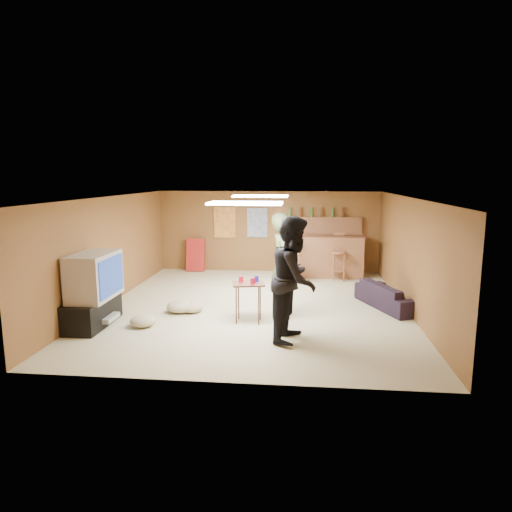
# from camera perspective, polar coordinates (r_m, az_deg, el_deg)

# --- Properties ---
(ground) EXTENTS (7.00, 7.00, 0.00)m
(ground) POSITION_cam_1_polar(r_m,az_deg,el_deg) (9.32, -0.13, -6.28)
(ground) COLOR #BFB692
(ground) RESTS_ON ground
(ceiling) EXTENTS (6.00, 7.00, 0.02)m
(ceiling) POSITION_cam_1_polar(r_m,az_deg,el_deg) (8.95, -0.13, 7.36)
(ceiling) COLOR silver
(ceiling) RESTS_ON ground
(wall_back) EXTENTS (6.00, 0.02, 2.20)m
(wall_back) POSITION_cam_1_polar(r_m,az_deg,el_deg) (12.52, 1.54, 3.05)
(wall_back) COLOR brown
(wall_back) RESTS_ON ground
(wall_front) EXTENTS (6.00, 0.02, 2.20)m
(wall_front) POSITION_cam_1_polar(r_m,az_deg,el_deg) (5.68, -3.81, -5.45)
(wall_front) COLOR brown
(wall_front) RESTS_ON ground
(wall_left) EXTENTS (0.02, 7.00, 2.20)m
(wall_left) POSITION_cam_1_polar(r_m,az_deg,el_deg) (9.84, -17.78, 0.68)
(wall_left) COLOR brown
(wall_left) RESTS_ON ground
(wall_right) EXTENTS (0.02, 7.00, 2.20)m
(wall_right) POSITION_cam_1_polar(r_m,az_deg,el_deg) (9.26, 18.68, 0.07)
(wall_right) COLOR brown
(wall_right) RESTS_ON ground
(tv_stand) EXTENTS (0.55, 1.30, 0.50)m
(tv_stand) POSITION_cam_1_polar(r_m,az_deg,el_deg) (8.58, -19.75, -6.59)
(tv_stand) COLOR black
(tv_stand) RESTS_ON ground
(dvd_box) EXTENTS (0.35, 0.50, 0.08)m
(dvd_box) POSITION_cam_1_polar(r_m,az_deg,el_deg) (8.51, -18.36, -7.33)
(dvd_box) COLOR #B2B2B7
(dvd_box) RESTS_ON tv_stand
(tv_body) EXTENTS (0.60, 1.10, 0.80)m
(tv_body) POSITION_cam_1_polar(r_m,az_deg,el_deg) (8.39, -19.57, -2.36)
(tv_body) COLOR #B2B2B7
(tv_body) RESTS_ON tv_stand
(tv_screen) EXTENTS (0.02, 0.95, 0.65)m
(tv_screen) POSITION_cam_1_polar(r_m,az_deg,el_deg) (8.26, -17.63, -2.43)
(tv_screen) COLOR navy
(tv_screen) RESTS_ON tv_body
(bar_counter) EXTENTS (2.00, 0.60, 1.10)m
(bar_counter) POSITION_cam_1_polar(r_m,az_deg,el_deg) (12.04, 8.46, 0.02)
(bar_counter) COLOR brown
(bar_counter) RESTS_ON ground
(bar_lip) EXTENTS (2.10, 0.12, 0.05)m
(bar_lip) POSITION_cam_1_polar(r_m,az_deg,el_deg) (11.71, 8.59, 2.46)
(bar_lip) COLOR #3F1F14
(bar_lip) RESTS_ON bar_counter
(bar_shelf) EXTENTS (2.00, 0.18, 0.05)m
(bar_shelf) POSITION_cam_1_polar(r_m,az_deg,el_deg) (12.36, 8.48, 4.72)
(bar_shelf) COLOR brown
(bar_shelf) RESTS_ON bar_backing
(bar_backing) EXTENTS (2.00, 0.14, 0.60)m
(bar_backing) POSITION_cam_1_polar(r_m,az_deg,el_deg) (12.41, 8.45, 3.35)
(bar_backing) COLOR brown
(bar_backing) RESTS_ON bar_counter
(poster_left) EXTENTS (0.60, 0.03, 0.85)m
(poster_left) POSITION_cam_1_polar(r_m,az_deg,el_deg) (12.60, -3.94, 4.22)
(poster_left) COLOR #BF3F26
(poster_left) RESTS_ON wall_back
(poster_right) EXTENTS (0.55, 0.03, 0.80)m
(poster_right) POSITION_cam_1_polar(r_m,az_deg,el_deg) (12.48, 0.15, 4.19)
(poster_right) COLOR #334C99
(poster_right) RESTS_ON wall_back
(folding_chair_stack) EXTENTS (0.50, 0.26, 0.91)m
(folding_chair_stack) POSITION_cam_1_polar(r_m,az_deg,el_deg) (12.73, -7.56, 0.12)
(folding_chair_stack) COLOR #B32421
(folding_chair_stack) RESTS_ON ground
(ceiling_panel_front) EXTENTS (1.20, 0.60, 0.04)m
(ceiling_panel_front) POSITION_cam_1_polar(r_m,az_deg,el_deg) (7.47, -1.33, 6.61)
(ceiling_panel_front) COLOR white
(ceiling_panel_front) RESTS_ON ceiling
(ceiling_panel_back) EXTENTS (1.20, 0.60, 0.04)m
(ceiling_panel_back) POSITION_cam_1_polar(r_m,az_deg,el_deg) (10.15, 0.58, 7.50)
(ceiling_panel_back) COLOR white
(ceiling_panel_back) RESTS_ON ceiling
(person_olive) EXTENTS (0.55, 0.76, 1.95)m
(person_olive) POSITION_cam_1_polar(r_m,az_deg,el_deg) (8.43, 3.44, -1.20)
(person_olive) COLOR #465531
(person_olive) RESTS_ON ground
(person_black) EXTENTS (0.95, 1.11, 2.00)m
(person_black) POSITION_cam_1_polar(r_m,az_deg,el_deg) (7.26, 4.81, -2.86)
(person_black) COLOR black
(person_black) RESTS_ON ground
(sofa) EXTENTS (1.26, 1.81, 0.49)m
(sofa) POSITION_cam_1_polar(r_m,az_deg,el_deg) (9.55, 16.38, -4.75)
(sofa) COLOR black
(sofa) RESTS_ON ground
(tray_table) EXTENTS (0.64, 0.55, 0.73)m
(tray_table) POSITION_cam_1_polar(r_m,az_deg,el_deg) (8.24, -0.95, -5.83)
(tray_table) COLOR #3F1F14
(tray_table) RESTS_ON ground
(cup_red_near) EXTENTS (0.09, 0.09, 0.10)m
(cup_red_near) POSITION_cam_1_polar(r_m,az_deg,el_deg) (8.19, -1.87, -2.93)
(cup_red_near) COLOR red
(cup_red_near) RESTS_ON tray_table
(cup_red_far) EXTENTS (0.09, 0.09, 0.11)m
(cup_red_far) POSITION_cam_1_polar(r_m,az_deg,el_deg) (8.06, -0.43, -3.12)
(cup_red_far) COLOR red
(cup_red_far) RESTS_ON tray_table
(cup_blue) EXTENTS (0.10, 0.10, 0.11)m
(cup_blue) POSITION_cam_1_polar(r_m,az_deg,el_deg) (8.22, 0.05, -2.87)
(cup_blue) COLOR #201591
(cup_blue) RESTS_ON tray_table
(bar_stool_left) EXTENTS (0.39, 0.39, 1.16)m
(bar_stool_left) POSITION_cam_1_polar(r_m,az_deg,el_deg) (11.22, 4.83, -0.46)
(bar_stool_left) COLOR brown
(bar_stool_left) RESTS_ON ground
(bar_stool_right) EXTENTS (0.38, 0.38, 1.14)m
(bar_stool_right) POSITION_cam_1_polar(r_m,az_deg,el_deg) (11.66, 10.29, -0.27)
(bar_stool_right) COLOR brown
(bar_stool_right) RESTS_ON ground
(cushion_near_tv) EXTENTS (0.53, 0.53, 0.23)m
(cushion_near_tv) POSITION_cam_1_polar(r_m,az_deg,el_deg) (9.01, -9.44, -6.22)
(cushion_near_tv) COLOR tan
(cushion_near_tv) RESTS_ON ground
(cushion_mid) EXTENTS (0.55, 0.55, 0.20)m
(cushion_mid) POSITION_cam_1_polar(r_m,az_deg,el_deg) (8.98, -8.05, -6.35)
(cushion_mid) COLOR tan
(cushion_mid) RESTS_ON ground
(cushion_far) EXTENTS (0.47, 0.47, 0.20)m
(cushion_far) POSITION_cam_1_polar(r_m,az_deg,el_deg) (8.32, -13.95, -7.86)
(cushion_far) COLOR tan
(cushion_far) RESTS_ON ground
(bottle_row) EXTENTS (1.48, 0.08, 0.26)m
(bottle_row) POSITION_cam_1_polar(r_m,az_deg,el_deg) (12.32, 7.57, 5.45)
(bottle_row) COLOR #3F7233
(bottle_row) RESTS_ON bar_shelf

